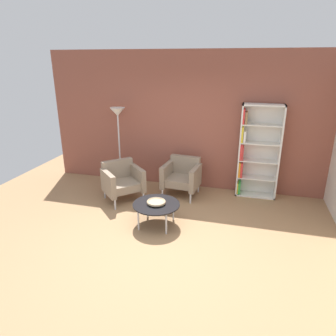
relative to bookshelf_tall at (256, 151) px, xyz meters
name	(u,v)px	position (x,y,z in m)	size (l,w,h in m)	color
ground_plane	(159,244)	(-1.37, -2.26, -0.95)	(8.32, 8.32, 0.00)	#9E7751
brick_back_panel	(191,122)	(-1.37, 0.20, 0.50)	(6.40, 0.12, 2.90)	brown
bookshelf_tall	(256,151)	(0.00, 0.00, 0.00)	(0.80, 0.30, 1.90)	silver
coffee_table_low	(156,205)	(-1.58, -1.72, -0.58)	(0.80, 0.80, 0.40)	black
decorative_bowl	(156,202)	(-1.58, -1.72, -0.52)	(0.32, 0.32, 0.05)	tan
armchair_corner_red	(122,180)	(-2.55, -0.91, -0.54)	(0.95, 0.95, 0.78)	gray
armchair_by_bookshelf	(182,176)	(-1.44, -0.36, -0.54)	(0.78, 0.73, 0.78)	gray
floor_lamp_torchiere	(118,121)	(-2.90, -0.16, 0.50)	(0.32, 0.32, 1.74)	silver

